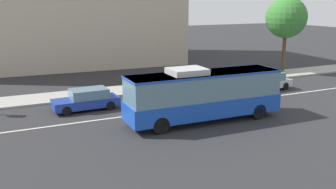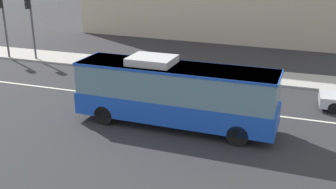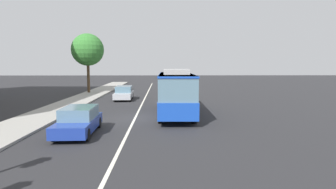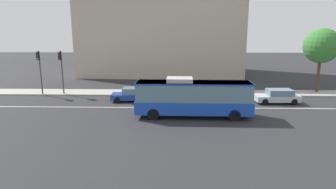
# 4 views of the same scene
# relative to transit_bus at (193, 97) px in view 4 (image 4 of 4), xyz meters

# --- Properties ---
(ground_plane) EXTENTS (160.00, 160.00, 0.00)m
(ground_plane) POSITION_rel_transit_bus_xyz_m (-1.63, 2.97, -1.81)
(ground_plane) COLOR #28282B
(sidewalk_kerb) EXTENTS (80.00, 3.26, 0.14)m
(sidewalk_kerb) POSITION_rel_transit_bus_xyz_m (-1.63, 9.78, -1.74)
(sidewalk_kerb) COLOR #9E9B93
(sidewalk_kerb) RESTS_ON ground_plane
(lane_centre_line) EXTENTS (76.00, 0.16, 0.01)m
(lane_centre_line) POSITION_rel_transit_bus_xyz_m (-1.63, 2.97, -1.80)
(lane_centre_line) COLOR silver
(lane_centre_line) RESTS_ON ground_plane
(transit_bus) EXTENTS (10.05, 2.70, 3.46)m
(transit_bus) POSITION_rel_transit_bus_xyz_m (0.00, 0.00, 0.00)
(transit_bus) COLOR #1947B7
(transit_bus) RESTS_ON ground_plane
(sedan_silver) EXTENTS (4.55, 1.92, 1.46)m
(sedan_silver) POSITION_rel_transit_bus_xyz_m (9.22, 5.18, -1.09)
(sedan_silver) COLOR #B7BABF
(sedan_silver) RESTS_ON ground_plane
(sedan_blue) EXTENTS (4.55, 1.93, 1.46)m
(sedan_blue) POSITION_rel_transit_bus_xyz_m (-6.05, 5.65, -1.09)
(sedan_blue) COLOR #1E3899
(sedan_blue) RESTS_ON ground_plane
(traffic_light_near_corner) EXTENTS (0.34, 0.62, 5.20)m
(traffic_light_near_corner) POSITION_rel_transit_bus_xyz_m (-14.86, 8.57, 1.75)
(traffic_light_near_corner) COLOR #47474C
(traffic_light_near_corner) RESTS_ON ground_plane
(traffic_light_mid_block) EXTENTS (0.34, 0.62, 5.20)m
(traffic_light_mid_block) POSITION_rel_transit_bus_xyz_m (-17.28, 8.28, 1.75)
(traffic_light_mid_block) COLOR #47474C
(traffic_light_mid_block) RESTS_ON ground_plane
(street_tree_kerbside_left) EXTENTS (4.18, 4.18, 7.81)m
(street_tree_kerbside_left) POSITION_rel_transit_bus_xyz_m (15.95, 10.69, 3.88)
(street_tree_kerbside_left) COLOR #4C3823
(street_tree_kerbside_left) RESTS_ON ground_plane
(office_block_background) EXTENTS (27.66, 17.22, 20.40)m
(office_block_background) POSITION_rel_transit_bus_xyz_m (-3.81, 27.87, 8.39)
(office_block_background) COLOR #B7A893
(office_block_background) RESTS_ON ground_plane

